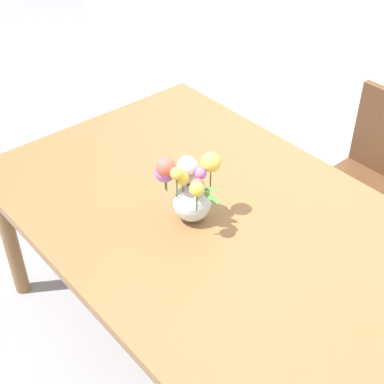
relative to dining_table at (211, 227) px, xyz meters
name	(u,v)px	position (x,y,z in m)	size (l,w,h in m)	color
ground_plane	(208,336)	(0.00, 0.00, -0.66)	(12.00, 12.00, 0.00)	#939399
dining_table	(211,227)	(0.00, 0.00, 0.00)	(1.77, 1.18, 0.73)	olive
chair_far	(374,176)	(0.11, 0.93, -0.14)	(0.42, 0.42, 0.90)	brown
flower_vase	(189,188)	(-0.04, -0.08, 0.20)	(0.24, 0.21, 0.27)	silver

